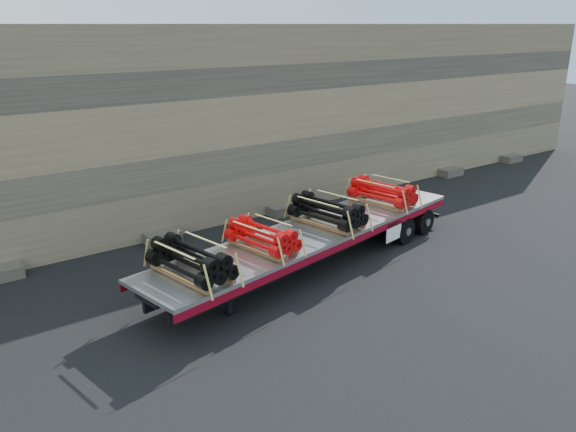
# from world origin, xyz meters

# --- Properties ---
(ground) EXTENTS (120.00, 120.00, 0.00)m
(ground) POSITION_xyz_m (0.00, 0.00, 0.00)
(ground) COLOR black
(ground) RESTS_ON ground
(rock_wall) EXTENTS (44.00, 3.00, 7.00)m
(rock_wall) POSITION_xyz_m (0.00, 6.50, 3.50)
(rock_wall) COLOR #7A6B54
(rock_wall) RESTS_ON ground
(trailer) EXTENTS (11.90, 4.37, 1.17)m
(trailer) POSITION_xyz_m (-0.10, 0.17, 0.58)
(trailer) COLOR #ADB0B5
(trailer) RESTS_ON ground
(bundle_front) EXTENTS (1.52, 2.42, 0.80)m
(bundle_front) POSITION_xyz_m (-4.53, -0.66, 1.57)
(bundle_front) COLOR black
(bundle_front) RESTS_ON trailer
(bundle_midfront) EXTENTS (1.37, 2.17, 0.72)m
(bundle_midfront) POSITION_xyz_m (-2.17, -0.22, 1.53)
(bundle_midfront) COLOR red
(bundle_midfront) RESTS_ON trailer
(bundle_midrear) EXTENTS (1.54, 2.44, 0.81)m
(bundle_midrear) POSITION_xyz_m (0.54, 0.29, 1.57)
(bundle_midrear) COLOR black
(bundle_midrear) RESTS_ON trailer
(bundle_rear) EXTENTS (1.47, 2.33, 0.77)m
(bundle_rear) POSITION_xyz_m (3.42, 0.83, 1.55)
(bundle_rear) COLOR red
(bundle_rear) RESTS_ON trailer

